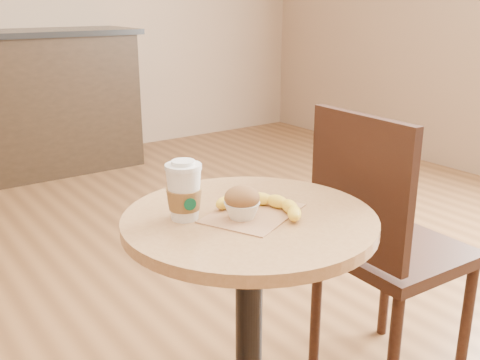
{
  "coord_description": "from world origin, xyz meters",
  "views": [
    {
      "loc": [
        -0.76,
        -1.04,
        1.25
      ],
      "look_at": [
        -0.0,
        0.02,
        0.83
      ],
      "focal_mm": 42.0,
      "sensor_mm": 36.0,
      "label": 1
    }
  ],
  "objects_px": {
    "cafe_table": "(249,305)",
    "banana": "(263,207)",
    "muffin": "(242,203)",
    "chair_right": "(382,242)",
    "coffee_cup": "(184,193)"
  },
  "relations": [
    {
      "from": "cafe_table",
      "to": "banana",
      "type": "distance_m",
      "value": 0.27
    },
    {
      "from": "muffin",
      "to": "chair_right",
      "type": "bearing_deg",
      "value": 5.24
    },
    {
      "from": "cafe_table",
      "to": "chair_right",
      "type": "height_order",
      "value": "chair_right"
    },
    {
      "from": "coffee_cup",
      "to": "banana",
      "type": "height_order",
      "value": "coffee_cup"
    },
    {
      "from": "muffin",
      "to": "banana",
      "type": "height_order",
      "value": "muffin"
    },
    {
      "from": "muffin",
      "to": "banana",
      "type": "bearing_deg",
      "value": -6.88
    },
    {
      "from": "muffin",
      "to": "banana",
      "type": "xyz_separation_m",
      "value": [
        0.06,
        -0.01,
        -0.02
      ]
    },
    {
      "from": "chair_right",
      "to": "banana",
      "type": "xyz_separation_m",
      "value": [
        -0.53,
        -0.06,
        0.25
      ]
    },
    {
      "from": "banana",
      "to": "chair_right",
      "type": "bearing_deg",
      "value": -18.07
    },
    {
      "from": "coffee_cup",
      "to": "banana",
      "type": "distance_m",
      "value": 0.2
    },
    {
      "from": "cafe_table",
      "to": "muffin",
      "type": "height_order",
      "value": "muffin"
    },
    {
      "from": "muffin",
      "to": "cafe_table",
      "type": "bearing_deg",
      "value": 13.88
    },
    {
      "from": "chair_right",
      "to": "coffee_cup",
      "type": "relative_size",
      "value": 6.48
    },
    {
      "from": "cafe_table",
      "to": "muffin",
      "type": "relative_size",
      "value": 8.57
    },
    {
      "from": "chair_right",
      "to": "coffee_cup",
      "type": "distance_m",
      "value": 0.76
    }
  ]
}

